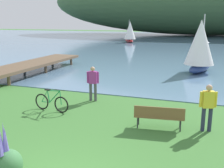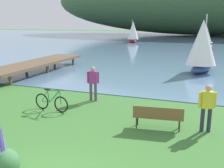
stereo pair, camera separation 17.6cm
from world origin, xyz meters
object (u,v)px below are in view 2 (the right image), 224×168
sailboat_mid_bay (133,32)px  sailboat_toward_hillside (206,35)px  park_bench_near_camera (158,116)px  bicycle_leaning_near_bench (51,102)px  sailboat_nearest_to_shore (202,46)px  person_at_shoreline (93,81)px  person_on_the_grass (207,105)px

sailboat_mid_bay → sailboat_toward_hillside: 12.38m
sailboat_toward_hillside → park_bench_near_camera: bearing=-91.0°
park_bench_near_camera → sailboat_toward_hillside: 38.41m
bicycle_leaning_near_bench → sailboat_nearest_to_shore: bearing=63.0°
person_at_shoreline → person_on_the_grass: same height
sailboat_nearest_to_shore → sailboat_toward_hillside: bearing=90.7°
person_at_shoreline → sailboat_nearest_to_shore: bearing=63.3°
sailboat_nearest_to_shore → person_at_shoreline: bearing=-116.7°
person_on_the_grass → sailboat_nearest_to_shore: size_ratio=0.40×
park_bench_near_camera → sailboat_toward_hillside: (0.64, 38.39, 1.03)m
person_at_shoreline → sailboat_toward_hillside: size_ratio=0.53×
sailboat_mid_bay → sailboat_toward_hillside: bearing=5.4°
bicycle_leaning_near_bench → park_bench_near_camera: bearing=-4.8°
person_at_shoreline → sailboat_toward_hillside: bearing=83.2°
person_at_shoreline → person_on_the_grass: bearing=-21.1°
park_bench_near_camera → bicycle_leaning_near_bench: bicycle_leaning_near_bench is taller
park_bench_near_camera → person_on_the_grass: size_ratio=1.08×
park_bench_near_camera → sailboat_nearest_to_shore: sailboat_nearest_to_shore is taller
person_on_the_grass → sailboat_toward_hillside: size_ratio=0.53×
sailboat_nearest_to_shore → sailboat_mid_bay: (-12.64, 25.63, -0.12)m
park_bench_near_camera → sailboat_nearest_to_shore: 11.75m
bicycle_leaning_near_bench → person_on_the_grass: person_on_the_grass is taller
park_bench_near_camera → sailboat_mid_bay: bearing=107.4°
bicycle_leaning_near_bench → sailboat_toward_hillside: sailboat_toward_hillside is taller
bicycle_leaning_near_bench → person_at_shoreline: size_ratio=1.03×
bicycle_leaning_near_bench → sailboat_mid_bay: (-6.92, 36.84, 1.54)m
park_bench_near_camera → sailboat_nearest_to_shore: bearing=85.3°
park_bench_near_camera → sailboat_toward_hillside: sailboat_toward_hillside is taller
person_on_the_grass → sailboat_toward_hillside: sailboat_toward_hillside is taller
sailboat_mid_bay → person_on_the_grass: bearing=-70.2°
bicycle_leaning_near_bench → person_on_the_grass: 6.41m
person_on_the_grass → sailboat_nearest_to_shore: sailboat_nearest_to_shore is taller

